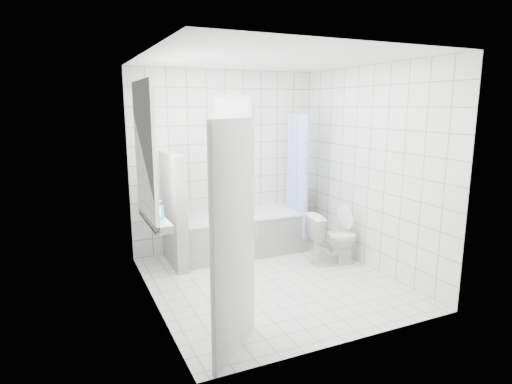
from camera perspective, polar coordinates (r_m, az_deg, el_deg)
name	(u,v)px	position (r m, az deg, el deg)	size (l,w,h in m)	color
ground	(271,281)	(5.31, 2.08, -11.83)	(3.00, 3.00, 0.00)	white
ceiling	(273,59)	(4.90, 2.31, 17.33)	(3.00, 3.00, 0.00)	white
wall_back	(226,161)	(6.30, -4.01, 4.14)	(2.80, 0.02, 2.60)	white
wall_front	(353,202)	(3.69, 12.77, -1.29)	(2.80, 0.02, 2.60)	white
wall_left	(150,185)	(4.49, -13.95, 0.90)	(0.02, 3.00, 2.60)	white
wall_right	(369,169)	(5.71, 14.85, 3.03)	(0.02, 3.00, 2.60)	white
window_left	(147,153)	(4.75, -14.29, 5.10)	(0.01, 0.90, 1.40)	white
window_back	(233,116)	(6.25, -3.07, 10.07)	(0.50, 0.01, 0.50)	white
window_sill	(155,219)	(4.89, -13.34, -3.51)	(0.18, 1.02, 0.08)	white
door	(234,241)	(3.55, -2.93, -6.52)	(0.04, 0.80, 2.00)	silver
bathtub	(241,233)	(6.20, -2.00, -5.51)	(1.83, 0.77, 0.58)	white
partition_wall	(174,210)	(5.74, -10.92, -2.35)	(0.15, 0.85, 1.50)	white
tiled_ledge	(299,221)	(6.91, 5.80, -3.92)	(0.40, 0.24, 0.55)	white
toilet	(333,239)	(5.86, 10.25, -6.12)	(0.39, 0.68, 0.70)	white
curtain_rod	(296,113)	(6.29, 5.32, 10.51)	(0.02, 0.02, 0.80)	silver
shower_curtain	(299,175)	(6.25, 5.76, 2.21)	(0.14, 0.48, 1.78)	#4D6CE3
tub_faucet	(238,191)	(6.40, -2.37, 0.19)	(0.18, 0.06, 0.06)	silver
sill_bottles	(155,205)	(4.88, -13.36, -1.66)	(0.14, 0.44, 0.30)	silver
ledge_bottles	(302,198)	(6.78, 6.18, -0.82)	(0.17, 0.17, 0.24)	gold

